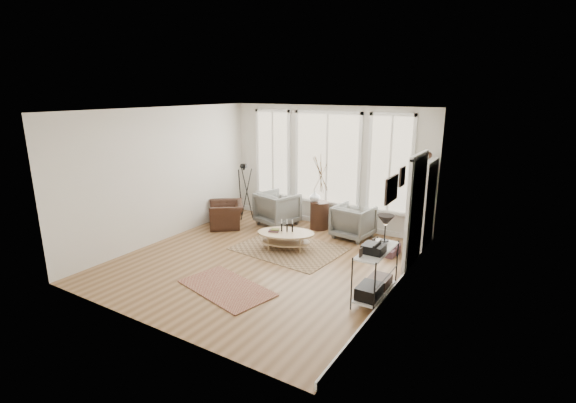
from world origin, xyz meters
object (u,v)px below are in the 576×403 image
Objects in this scene: armchair_left at (278,208)px; bookcase at (423,206)px; armchair_right at (353,222)px; coffee_table at (285,236)px; side_table at (320,192)px; low_shelf at (376,269)px; accent_chair at (227,214)px.

bookcase is at bearing -163.37° from armchair_left.
armchair_right is at bearing -162.97° from armchair_left.
side_table is (-0.02, 1.58, 0.60)m from coffee_table.
side_table is (-2.36, 2.63, 0.39)m from low_shelf.
low_shelf is 2.58m from coffee_table.
armchair_right reaches higher than coffee_table.
low_shelf is at bearing 29.26° from accent_chair.
bookcase reaches higher than low_shelf.
side_table is at bearing 177.31° from bookcase.
coffee_table is at bearing -148.61° from bookcase.
side_table reaches higher than armchair_right.
coffee_table is 1.69m from armchair_right.
bookcase is 4.58m from accent_chair.
low_shelf is 1.59× the size of armchair_right.
armchair_left is (-3.46, -0.13, -0.55)m from bookcase.
bookcase is at bearing 31.39° from coffee_table.
accent_chair is (-0.98, -0.78, -0.11)m from armchair_left.
side_table reaches higher than armchair_left.
side_table is at bearing -2.87° from armchair_right.
low_shelf is 1.42× the size of accent_chair.
bookcase is at bearing 61.03° from accent_chair.
coffee_table is at bearing 142.95° from armchair_left.
side_table is at bearing 90.76° from coffee_table.
armchair_right is (1.98, 0.09, -0.03)m from armchair_left.
armchair_right is 3.09m from accent_chair.
low_shelf is 4.67m from accent_chair.
bookcase is 2.51× the size of armchair_right.
low_shelf reaches higher than armchair_left.
low_shelf is 1.46× the size of armchair_left.
accent_chair is (-2.96, -0.87, -0.08)m from armchair_right.
coffee_table is (-2.34, 1.06, -0.22)m from low_shelf.
armchair_right is at bearing 119.82° from low_shelf.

